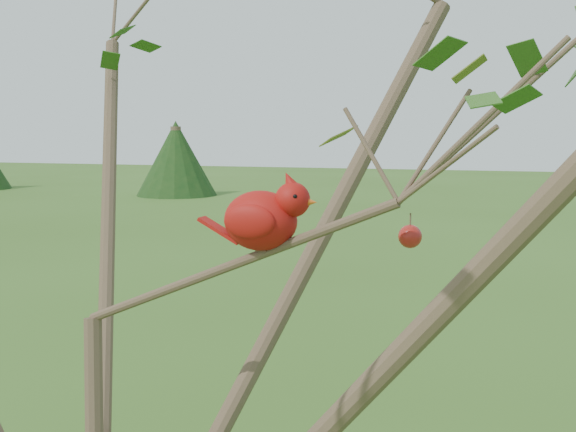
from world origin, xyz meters
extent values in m
sphere|color=#A01C16|center=(0.56, 0.12, 2.14)|extent=(0.04, 0.04, 0.04)
ellipsoid|color=#9E100D|center=(0.31, 0.07, 2.16)|extent=(0.13, 0.10, 0.10)
sphere|color=#9E100D|center=(0.37, 0.07, 2.20)|extent=(0.06, 0.06, 0.06)
cone|color=#9E100D|center=(0.36, 0.07, 2.23)|extent=(0.04, 0.03, 0.05)
cone|color=#D85914|center=(0.40, 0.07, 2.19)|extent=(0.03, 0.02, 0.02)
ellipsoid|color=black|center=(0.39, 0.07, 2.19)|extent=(0.02, 0.03, 0.03)
cube|color=#9E100D|center=(0.23, 0.07, 2.14)|extent=(0.08, 0.03, 0.05)
ellipsoid|color=#9E100D|center=(0.31, 0.11, 2.16)|extent=(0.09, 0.03, 0.06)
ellipsoid|color=#9E100D|center=(0.30, 0.03, 2.16)|extent=(0.09, 0.03, 0.06)
cylinder|color=#483526|center=(-10.50, 21.50, 1.19)|extent=(0.36, 0.36, 2.38)
cone|color=#153412|center=(-10.50, 21.50, 1.29)|extent=(2.77, 2.77, 2.58)
camera|label=1|loc=(0.73, -1.09, 2.32)|focal=45.00mm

